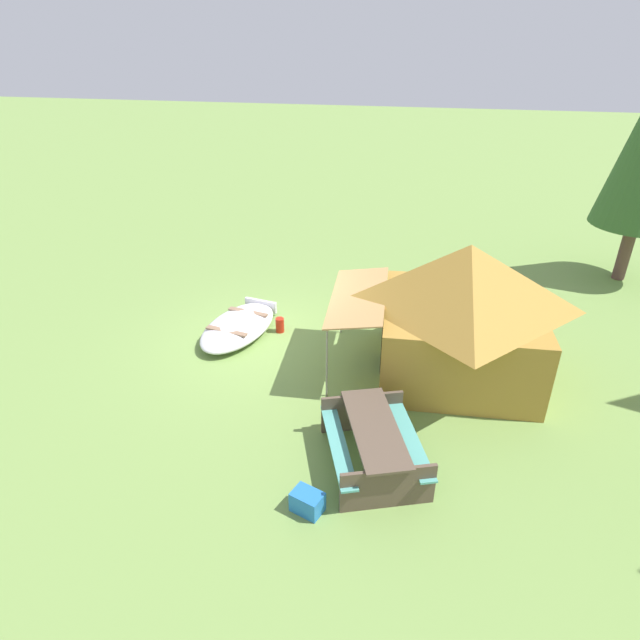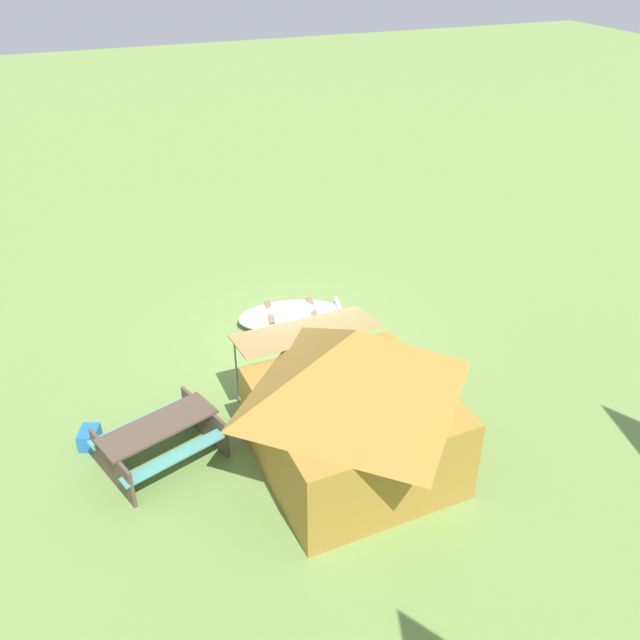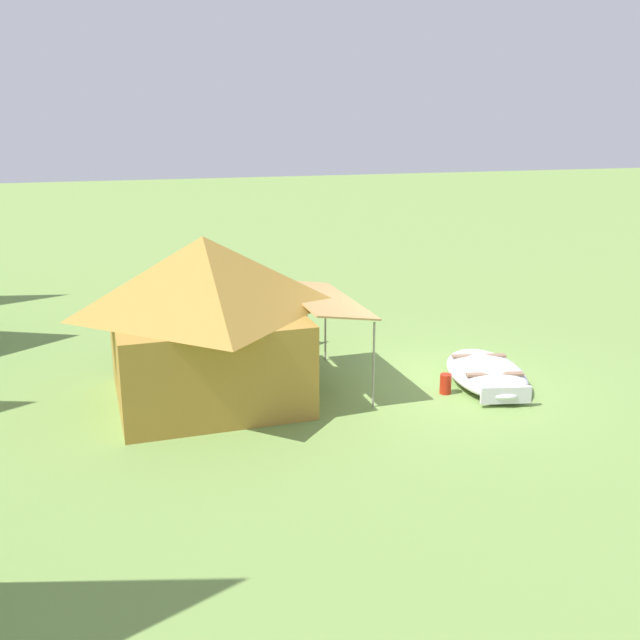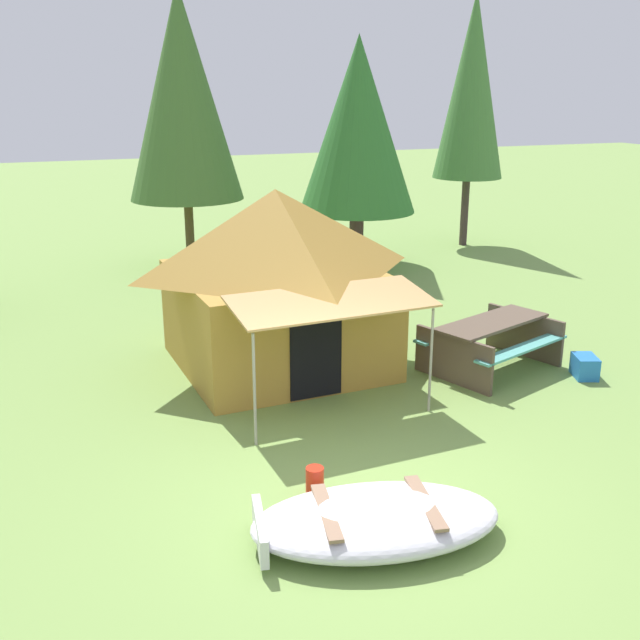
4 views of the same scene
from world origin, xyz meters
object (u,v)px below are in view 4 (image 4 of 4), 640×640
object	(u,v)px
fuel_can	(315,482)
pine_tree_far_center	(472,87)
beached_rowboat	(375,520)
canvas_cabin_tent	(277,277)
picnic_table	(491,338)
cooler_box	(585,366)
pine_tree_back_right	(182,94)
pine_tree_side	(358,126)

from	to	relation	value
fuel_can	pine_tree_far_center	distance (m)	14.28
beached_rowboat	canvas_cabin_tent	size ratio (longest dim) A/B	0.62
picnic_table	beached_rowboat	bearing A→B (deg)	-135.94
cooler_box	beached_rowboat	bearing A→B (deg)	-150.75
fuel_can	pine_tree_back_right	distance (m)	11.57
fuel_can	cooler_box	bearing A→B (deg)	19.18
pine_tree_back_right	pine_tree_far_center	world-z (taller)	pine_tree_far_center
beached_rowboat	picnic_table	world-z (taller)	picnic_table
pine_tree_back_right	beached_rowboat	bearing A→B (deg)	-93.33
canvas_cabin_tent	pine_tree_side	bearing A→B (deg)	56.12
beached_rowboat	cooler_box	xyz separation A→B (m)	(4.69, 2.63, -0.03)
cooler_box	pine_tree_back_right	distance (m)	10.70
cooler_box	pine_tree_side	xyz separation A→B (m)	(-0.22, 7.93, 3.12)
beached_rowboat	fuel_can	xyz separation A→B (m)	(-0.27, 0.90, -0.02)
cooler_box	pine_tree_far_center	bearing A→B (deg)	68.97
beached_rowboat	cooler_box	distance (m)	5.38
pine_tree_far_center	fuel_can	bearing A→B (deg)	-128.04
picnic_table	pine_tree_far_center	world-z (taller)	pine_tree_far_center
picnic_table	pine_tree_back_right	distance (m)	9.48
canvas_cabin_tent	beached_rowboat	bearing A→B (deg)	-97.07
canvas_cabin_tent	pine_tree_side	xyz separation A→B (m)	(3.88, 5.77, 1.87)
pine_tree_far_center	pine_tree_side	distance (m)	3.98
picnic_table	cooler_box	distance (m)	1.43
canvas_cabin_tent	cooler_box	world-z (taller)	canvas_cabin_tent
canvas_cabin_tent	picnic_table	bearing A→B (deg)	-24.00
beached_rowboat	canvas_cabin_tent	world-z (taller)	canvas_cabin_tent
canvas_cabin_tent	fuel_can	bearing A→B (deg)	-102.58
fuel_can	pine_tree_side	world-z (taller)	pine_tree_side
picnic_table	pine_tree_side	world-z (taller)	pine_tree_side
fuel_can	pine_tree_back_right	size ratio (longest dim) A/B	0.05
pine_tree_side	cooler_box	bearing A→B (deg)	-88.40
canvas_cabin_tent	fuel_can	distance (m)	4.16
cooler_box	pine_tree_far_center	xyz separation A→B (m)	(3.49, 9.08, 3.98)
pine_tree_back_right	pine_tree_side	size ratio (longest dim) A/B	1.20
fuel_can	pine_tree_side	size ratio (longest dim) A/B	0.06
pine_tree_back_right	pine_tree_side	distance (m)	4.04
beached_rowboat	pine_tree_back_right	bearing A→B (deg)	86.67
canvas_cabin_tent	fuel_can	world-z (taller)	canvas_cabin_tent
picnic_table	fuel_can	bearing A→B (deg)	-146.39
beached_rowboat	pine_tree_side	distance (m)	11.87
cooler_box	pine_tree_back_right	xyz separation A→B (m)	(-4.01, 9.16, 3.81)
picnic_table	pine_tree_side	bearing A→B (deg)	82.77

